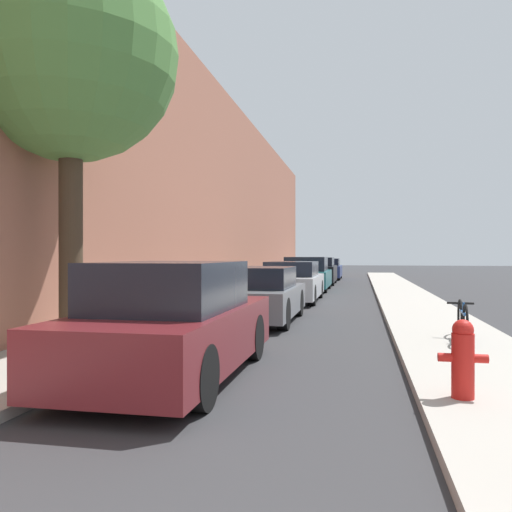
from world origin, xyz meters
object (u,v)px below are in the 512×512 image
parked_car_maroon (174,324)px  parked_car_teal (307,275)px  bicycle (463,320)px  parked_car_black (317,271)px  parked_car_navy (326,269)px  parked_car_grey (259,295)px  parked_car_silver (293,282)px  street_tree_near (71,56)px  fire_hydrant (463,358)px

parked_car_maroon → parked_car_teal: size_ratio=0.97×
parked_car_maroon → bicycle: bearing=36.9°
parked_car_teal → parked_car_black: 4.87m
parked_car_navy → bicycle: (3.79, -23.51, -0.18)m
parked_car_maroon → parked_car_teal: (0.03, 16.09, -0.00)m
parked_car_teal → bicycle: bearing=-73.3°
parked_car_navy → parked_car_grey: bearing=-90.5°
parked_car_grey → bicycle: 4.73m
parked_car_grey → parked_car_silver: bearing=88.9°
street_tree_near → bicycle: size_ratio=4.01×
fire_hydrant → bicycle: 3.71m
parked_car_black → parked_car_navy: (0.10, 5.52, -0.05)m
parked_car_navy → street_tree_near: 25.53m
parked_car_black → fire_hydrant: size_ratio=5.25×
parked_car_grey → parked_car_teal: bearing=89.8°
parked_car_silver → parked_car_grey: bearing=-91.1°
parked_car_grey → parked_car_navy: 20.94m
parked_car_grey → parked_car_teal: (0.04, 10.55, 0.07)m
parked_car_grey → parked_car_maroon: bearing=-89.9°
parked_car_silver → parked_car_navy: parked_car_silver is taller
parked_car_maroon → parked_car_navy: 26.48m
parked_car_grey → parked_car_teal: size_ratio=0.95×
parked_car_black → street_tree_near: street_tree_near is taller
parked_car_navy → bicycle: size_ratio=2.69×
parked_car_grey → parked_car_black: size_ratio=0.97×
street_tree_near → parked_car_grey: bearing=61.3°
parked_car_silver → bicycle: (3.87, -7.90, -0.18)m
parked_car_silver → parked_car_teal: bearing=90.7°
parked_car_black → parked_car_navy: 5.52m
parked_car_navy → parked_car_silver: bearing=-90.3°
parked_car_grey → street_tree_near: street_tree_near is taller
parked_car_silver → bicycle: bearing=-63.9°
bicycle → parked_car_teal: bearing=112.0°
parked_car_silver → parked_car_black: parked_car_black is taller
fire_hydrant → bicycle: fire_hydrant is taller
parked_car_teal → parked_car_maroon: bearing=-90.1°
parked_car_maroon → parked_car_grey: bearing=90.1°
parked_car_teal → fire_hydrant: size_ratio=5.39×
street_tree_near → fire_hydrant: bearing=-20.5°
parked_car_grey → parked_car_black: bearing=89.7°
parked_car_silver → bicycle: parked_car_silver is taller
parked_car_maroon → parked_car_navy: parked_car_maroon is taller
parked_car_silver → street_tree_near: 10.59m
parked_car_grey → fire_hydrant: bearing=-62.0°
parked_car_black → bicycle: 18.40m
parked_car_navy → street_tree_near: street_tree_near is taller
parked_car_maroon → parked_car_grey: 5.54m
parked_car_black → bicycle: bearing=-77.8°
parked_car_black → parked_car_maroon: bearing=-90.2°
parked_car_maroon → fire_hydrant: (3.29, -0.68, -0.16)m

